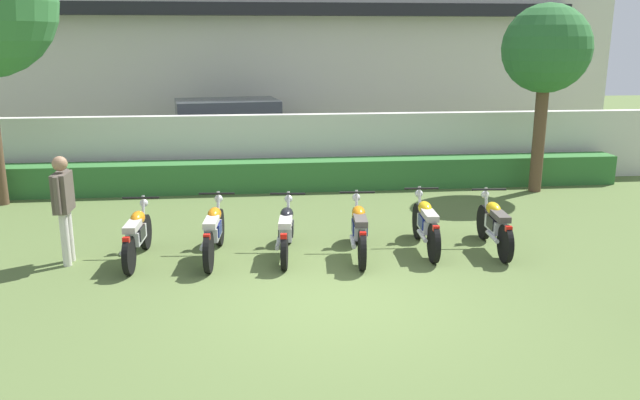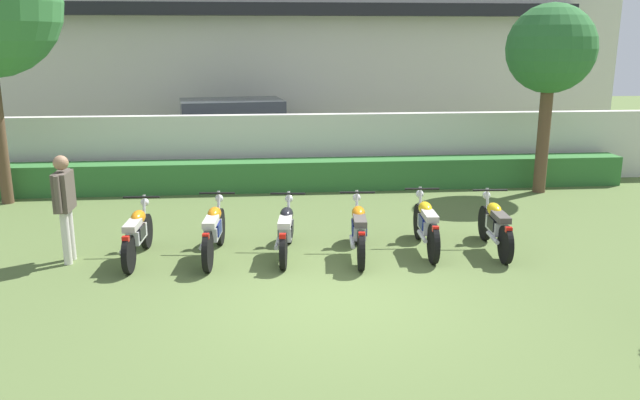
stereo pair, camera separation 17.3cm
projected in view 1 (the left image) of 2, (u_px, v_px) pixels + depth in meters
ground at (337, 298)px, 8.83m from camera, size 60.00×60.00×0.00m
building at (281, 21)px, 21.64m from camera, size 20.40×6.50×8.14m
compound_wall at (297, 149)px, 15.67m from camera, size 19.38×0.30×1.71m
hedge_row at (299, 175)px, 15.12m from camera, size 15.50×0.70×0.70m
parked_car at (234, 135)px, 17.42m from camera, size 4.72×2.59×1.89m
tree_far_side at (546, 51)px, 14.25m from camera, size 1.98×1.98×4.27m
motorcycle_in_row_0 at (137, 234)px, 10.23m from camera, size 0.60×1.82×0.95m
motorcycle_in_row_1 at (214, 231)px, 10.36m from camera, size 0.60×1.98×0.98m
motorcycle_in_row_2 at (286, 230)px, 10.49m from camera, size 0.60×1.91×0.94m
motorcycle_in_row_3 at (359, 229)px, 10.47m from camera, size 0.60×1.97×0.98m
motorcycle_in_row_4 at (426, 224)px, 10.76m from camera, size 0.60×1.92×0.98m
motorcycle_in_row_5 at (495, 224)px, 10.75m from camera, size 0.60×1.85×0.97m
inspector_person at (63, 200)px, 9.97m from camera, size 0.23×0.69×1.74m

